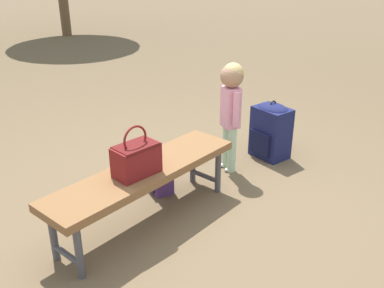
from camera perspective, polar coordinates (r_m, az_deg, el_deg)
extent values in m
plane|color=brown|center=(3.56, -2.15, -7.82)|extent=(40.00, 40.00, 0.00)
cube|color=brown|center=(3.14, -6.31, -3.73)|extent=(1.63, 0.54, 0.06)
cylinder|color=#47474C|center=(3.78, 0.10, -2.35)|extent=(0.05, 0.05, 0.39)
cylinder|color=#47474C|center=(3.62, 3.46, -3.64)|extent=(0.05, 0.05, 0.39)
cylinder|color=#47474C|center=(3.01, -17.90, -11.30)|extent=(0.05, 0.05, 0.39)
cylinder|color=#47474C|center=(2.81, -14.74, -13.67)|extent=(0.05, 0.05, 0.39)
cylinder|color=#47474C|center=(3.74, 1.73, -4.27)|extent=(0.06, 0.28, 0.04)
cylinder|color=#47474C|center=(2.97, -16.17, -13.93)|extent=(0.06, 0.28, 0.04)
cube|color=maroon|center=(3.01, -7.37, -2.14)|extent=(0.34, 0.23, 0.22)
cube|color=#561313|center=(2.96, -7.48, -0.32)|extent=(0.31, 0.23, 0.02)
torus|color=maroon|center=(2.94, -7.54, 0.66)|extent=(0.20, 0.05, 0.20)
cylinder|color=#B2D8B2|center=(3.96, 5.26, -0.82)|extent=(0.08, 0.08, 0.43)
cylinder|color=#B2D8B2|center=(4.05, 4.62, -0.26)|extent=(0.08, 0.08, 0.43)
ellipsoid|color=white|center=(4.04, 4.90, -3.37)|extent=(0.10, 0.09, 0.04)
ellipsoid|color=white|center=(4.12, 4.28, -2.76)|extent=(0.10, 0.09, 0.04)
cube|color=pink|center=(3.86, 5.14, 4.85)|extent=(0.20, 0.20, 0.37)
cylinder|color=pink|center=(3.76, 5.88, 4.61)|extent=(0.06, 0.06, 0.31)
cylinder|color=pink|center=(3.94, 4.46, 5.59)|extent=(0.06, 0.06, 0.31)
sphere|color=#A57A5B|center=(3.77, 5.31, 8.96)|extent=(0.20, 0.20, 0.20)
sphere|color=tan|center=(3.77, 5.46, 9.27)|extent=(0.19, 0.19, 0.19)
cube|color=#191E4C|center=(4.30, 10.38, 1.51)|extent=(0.34, 0.40, 0.51)
ellipsoid|color=#191E4C|center=(4.21, 10.63, 4.55)|extent=(0.32, 0.38, 0.12)
cube|color=black|center=(4.23, 8.98, 0.10)|extent=(0.10, 0.24, 0.23)
cube|color=black|center=(4.35, 12.37, 1.62)|extent=(0.04, 0.06, 0.43)
cube|color=black|center=(4.45, 10.86, 2.23)|extent=(0.04, 0.06, 0.43)
torus|color=black|center=(4.20, 10.68, 5.14)|extent=(0.08, 0.04, 0.08)
cube|color=#4C2D66|center=(3.66, -4.23, -4.05)|extent=(0.24, 0.27, 0.32)
ellipsoid|color=#4C2D66|center=(3.59, -4.30, -1.91)|extent=(0.23, 0.25, 0.07)
cube|color=#311D42|center=(3.65, -5.51, -5.00)|extent=(0.09, 0.14, 0.14)
cube|color=#311D42|center=(3.64, -2.67, -4.09)|extent=(0.03, 0.04, 0.27)
cube|color=#311D42|center=(3.72, -3.29, -3.45)|extent=(0.03, 0.04, 0.27)
torus|color=black|center=(3.57, -4.32, -1.50)|extent=(0.05, 0.03, 0.05)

